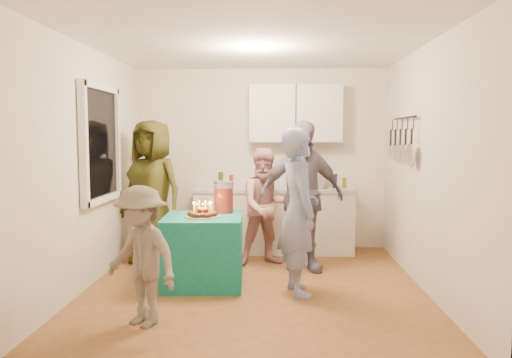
{
  "coord_description": "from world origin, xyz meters",
  "views": [
    {
      "loc": [
        0.23,
        -5.28,
        1.64
      ],
      "look_at": [
        0.0,
        0.35,
        1.15
      ],
      "focal_mm": 35.0,
      "sensor_mm": 36.0,
      "label": 1
    }
  ],
  "objects_px": {
    "counter": "(274,221)",
    "party_table": "(203,250)",
    "woman_back_right": "(301,196)",
    "child_near_left": "(141,256)",
    "punch_jar": "(224,198)",
    "woman_back_left": "(152,192)",
    "man_birthday": "(298,212)",
    "woman_back_center": "(267,207)",
    "microwave": "(306,178)"
  },
  "relations": [
    {
      "from": "punch_jar",
      "to": "child_near_left",
      "type": "height_order",
      "value": "child_near_left"
    },
    {
      "from": "punch_jar",
      "to": "woman_back_center",
      "type": "height_order",
      "value": "woman_back_center"
    },
    {
      "from": "counter",
      "to": "man_birthday",
      "type": "height_order",
      "value": "man_birthday"
    },
    {
      "from": "woman_back_left",
      "to": "woman_back_right",
      "type": "height_order",
      "value": "woman_back_left"
    },
    {
      "from": "counter",
      "to": "man_birthday",
      "type": "bearing_deg",
      "value": -82.2
    },
    {
      "from": "party_table",
      "to": "child_near_left",
      "type": "bearing_deg",
      "value": -106.28
    },
    {
      "from": "microwave",
      "to": "woman_back_center",
      "type": "bearing_deg",
      "value": -138.27
    },
    {
      "from": "punch_jar",
      "to": "child_near_left",
      "type": "relative_size",
      "value": 0.28
    },
    {
      "from": "counter",
      "to": "party_table",
      "type": "relative_size",
      "value": 2.59
    },
    {
      "from": "punch_jar",
      "to": "woman_back_right",
      "type": "relative_size",
      "value": 0.19
    },
    {
      "from": "party_table",
      "to": "microwave",
      "type": "bearing_deg",
      "value": 52.62
    },
    {
      "from": "counter",
      "to": "party_table",
      "type": "distance_m",
      "value": 1.78
    },
    {
      "from": "punch_jar",
      "to": "man_birthday",
      "type": "xyz_separation_m",
      "value": [
        0.83,
        -0.54,
        -0.07
      ]
    },
    {
      "from": "counter",
      "to": "woman_back_center",
      "type": "height_order",
      "value": "woman_back_center"
    },
    {
      "from": "man_birthday",
      "to": "woman_back_left",
      "type": "height_order",
      "value": "woman_back_left"
    },
    {
      "from": "woman_back_center",
      "to": "woman_back_left",
      "type": "bearing_deg",
      "value": 160.89
    },
    {
      "from": "microwave",
      "to": "woman_back_right",
      "type": "height_order",
      "value": "woman_back_right"
    },
    {
      "from": "party_table",
      "to": "woman_back_center",
      "type": "bearing_deg",
      "value": 52.03
    },
    {
      "from": "man_birthday",
      "to": "party_table",
      "type": "bearing_deg",
      "value": 61.36
    },
    {
      "from": "microwave",
      "to": "child_near_left",
      "type": "height_order",
      "value": "child_near_left"
    },
    {
      "from": "woman_back_left",
      "to": "woman_back_center",
      "type": "relative_size",
      "value": 1.24
    },
    {
      "from": "punch_jar",
      "to": "child_near_left",
      "type": "xyz_separation_m",
      "value": [
        -0.56,
        -1.47,
        -0.32
      ]
    },
    {
      "from": "microwave",
      "to": "man_birthday",
      "type": "xyz_separation_m",
      "value": [
        -0.19,
        -1.88,
        -0.19
      ]
    },
    {
      "from": "counter",
      "to": "party_table",
      "type": "bearing_deg",
      "value": -115.81
    },
    {
      "from": "party_table",
      "to": "man_birthday",
      "type": "xyz_separation_m",
      "value": [
        1.03,
        -0.29,
        0.48
      ]
    },
    {
      "from": "microwave",
      "to": "woman_back_left",
      "type": "distance_m",
      "value": 2.12
    },
    {
      "from": "woman_back_left",
      "to": "man_birthday",
      "type": "bearing_deg",
      "value": -10.16
    },
    {
      "from": "woman_back_left",
      "to": "counter",
      "type": "bearing_deg",
      "value": 46.34
    },
    {
      "from": "counter",
      "to": "woman_back_right",
      "type": "relative_size",
      "value": 1.21
    },
    {
      "from": "woman_back_center",
      "to": "punch_jar",
      "type": "bearing_deg",
      "value": -143.8
    },
    {
      "from": "microwave",
      "to": "punch_jar",
      "type": "bearing_deg",
      "value": -138.81
    },
    {
      "from": "microwave",
      "to": "party_table",
      "type": "bearing_deg",
      "value": -138.99
    },
    {
      "from": "party_table",
      "to": "child_near_left",
      "type": "xyz_separation_m",
      "value": [
        -0.35,
        -1.22,
        0.23
      ]
    },
    {
      "from": "party_table",
      "to": "counter",
      "type": "bearing_deg",
      "value": 64.19
    },
    {
      "from": "woman_back_right",
      "to": "child_near_left",
      "type": "xyz_separation_m",
      "value": [
        -1.46,
        -1.82,
        -0.3
      ]
    },
    {
      "from": "microwave",
      "to": "party_table",
      "type": "xyz_separation_m",
      "value": [
        -1.22,
        -1.6,
        -0.67
      ]
    },
    {
      "from": "microwave",
      "to": "punch_jar",
      "type": "distance_m",
      "value": 1.69
    },
    {
      "from": "counter",
      "to": "microwave",
      "type": "distance_m",
      "value": 0.76
    },
    {
      "from": "woman_back_left",
      "to": "woman_back_right",
      "type": "distance_m",
      "value": 1.93
    },
    {
      "from": "counter",
      "to": "woman_back_right",
      "type": "xyz_separation_m",
      "value": [
        0.33,
        -0.99,
        0.48
      ]
    },
    {
      "from": "woman_back_center",
      "to": "microwave",
      "type": "bearing_deg",
      "value": 37.38
    },
    {
      "from": "party_table",
      "to": "man_birthday",
      "type": "distance_m",
      "value": 1.17
    },
    {
      "from": "microwave",
      "to": "woman_back_left",
      "type": "xyz_separation_m",
      "value": [
        -2.02,
        -0.64,
        -0.13
      ]
    },
    {
      "from": "party_table",
      "to": "punch_jar",
      "type": "height_order",
      "value": "punch_jar"
    },
    {
      "from": "party_table",
      "to": "woman_back_center",
      "type": "xyz_separation_m",
      "value": [
        0.68,
        0.87,
        0.36
      ]
    },
    {
      "from": "counter",
      "to": "punch_jar",
      "type": "relative_size",
      "value": 6.47
    },
    {
      "from": "counter",
      "to": "punch_jar",
      "type": "bearing_deg",
      "value": -113.03
    },
    {
      "from": "woman_back_center",
      "to": "child_near_left",
      "type": "relative_size",
      "value": 1.22
    },
    {
      "from": "counter",
      "to": "woman_back_left",
      "type": "height_order",
      "value": "woman_back_left"
    },
    {
      "from": "microwave",
      "to": "woman_back_center",
      "type": "relative_size",
      "value": 0.33
    }
  ]
}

